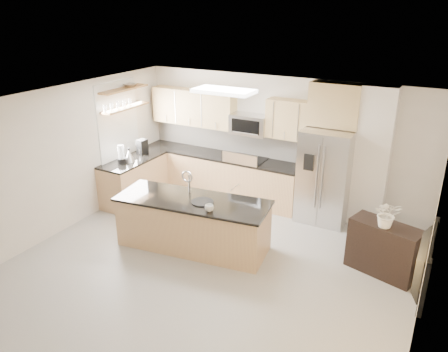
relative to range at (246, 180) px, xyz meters
The scene contains 26 objects.
floor 3.02m from the range, 78.39° to the right, with size 6.50×6.50×0.00m, color #A09F99.
ceiling 3.66m from the range, 78.39° to the right, with size 6.00×6.50×0.02m, color white.
wall_back 1.07m from the range, 28.76° to the left, with size 6.00×0.02×2.60m, color beige.
wall_left 3.87m from the range, 129.41° to the right, with size 0.02×6.50×2.60m, color beige.
wall_right 4.71m from the range, 39.05° to the right, with size 0.02×6.50×2.60m, color beige.
back_counter 0.63m from the range, behind, with size 3.55×0.66×1.44m.
left_counter 2.33m from the range, 152.71° to the right, with size 0.66×1.50×0.92m.
range is the anchor object (origin of this frame).
upper_cabinets 1.53m from the range, 166.83° to the left, with size 3.50×0.33×0.75m.
microwave 1.16m from the range, 90.00° to the left, with size 0.76×0.40×0.40m.
refrigerator 1.71m from the range, ahead, with size 0.92×0.78×1.78m.
partition_column 2.56m from the range, ahead, with size 0.60×0.30×2.60m, color silver.
window 2.86m from the range, 155.75° to the right, with size 0.04×1.15×1.65m.
shelf_lower 2.86m from the range, 156.67° to the right, with size 0.30×1.20×0.04m, color olive.
shelf_upper 3.07m from the range, 156.67° to the right, with size 0.30×1.20×0.04m, color olive.
ceiling_fixture 2.48m from the range, 81.39° to the right, with size 1.00×0.50×0.06m, color white.
island 2.10m from the range, 89.21° to the right, with size 2.65×1.25×1.31m.
credenza 3.29m from the range, 24.54° to the right, with size 1.03×0.43×0.83m, color black.
cup 2.43m from the range, 78.16° to the right, with size 0.14×0.14×0.11m, color silver.
platter 2.17m from the range, 83.83° to the right, with size 0.37×0.37×0.02m, color black.
blender 2.57m from the range, 146.26° to the right, with size 0.17×0.17×0.38m.
kettle 2.43m from the range, 149.05° to the right, with size 0.23×0.23×0.28m.
coffee_maker 2.29m from the range, 161.26° to the right, with size 0.19×0.22×0.31m.
bowl 3.05m from the range, 161.13° to the right, with size 0.33×0.33×0.08m, color silver.
flower_vase 3.37m from the range, 25.83° to the right, with size 0.56×0.49×0.62m, color white.
television 4.78m from the range, 41.64° to the right, with size 1.08×0.14×0.62m, color black.
Camera 1 is at (3.00, -4.67, 3.90)m, focal length 35.00 mm.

